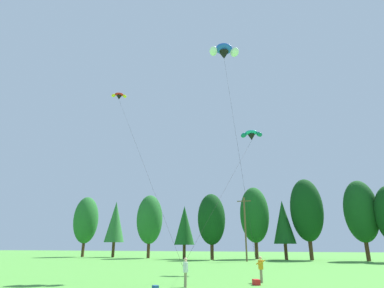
% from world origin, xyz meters
% --- Properties ---
extents(treeline_tree_a, '(5.17, 5.17, 12.47)m').
position_xyz_m(treeline_tree_a, '(-37.23, 58.01, 7.55)').
color(treeline_tree_a, '#472D19').
rests_on(treeline_tree_a, ground_plane).
extents(treeline_tree_b, '(4.08, 4.08, 11.27)m').
position_xyz_m(treeline_tree_b, '(-30.22, 58.24, 7.06)').
color(treeline_tree_b, '#472D19').
rests_on(treeline_tree_b, ground_plane).
extents(treeline_tree_c, '(5.01, 5.01, 11.87)m').
position_xyz_m(treeline_tree_c, '(-21.25, 55.67, 7.19)').
color(treeline_tree_c, '#472D19').
rests_on(treeline_tree_c, ground_plane).
extents(treeline_tree_d, '(3.65, 3.65, 9.33)m').
position_xyz_m(treeline_tree_d, '(-13.58, 54.10, 5.84)').
color(treeline_tree_d, '#472D19').
rests_on(treeline_tree_d, ground_plane).
extents(treeline_tree_e, '(4.81, 4.81, 11.14)m').
position_xyz_m(treeline_tree_e, '(-8.15, 52.71, 6.74)').
color(treeline_tree_e, '#472D19').
rests_on(treeline_tree_e, ground_plane).
extents(treeline_tree_f, '(5.25, 5.25, 12.77)m').
position_xyz_m(treeline_tree_f, '(-1.08, 57.48, 7.73)').
color(treeline_tree_f, '#472D19').
rests_on(treeline_tree_f, ground_plane).
extents(treeline_tree_g, '(3.80, 3.80, 9.99)m').
position_xyz_m(treeline_tree_g, '(3.97, 56.31, 6.25)').
color(treeline_tree_g, '#472D19').
rests_on(treeline_tree_g, ground_plane).
extents(treeline_tree_h, '(5.47, 5.47, 13.58)m').
position_xyz_m(treeline_tree_h, '(8.02, 56.11, 8.22)').
color(treeline_tree_h, '#472D19').
rests_on(treeline_tree_h, ground_plane).
extents(treeline_tree_i, '(5.22, 5.22, 12.66)m').
position_xyz_m(treeline_tree_i, '(16.29, 54.96, 7.66)').
color(treeline_tree_i, '#472D19').
rests_on(treeline_tree_i, ground_plane).
extents(utility_pole, '(2.20, 0.26, 9.75)m').
position_xyz_m(utility_pole, '(-1.83, 48.73, 5.14)').
color(utility_pole, brown).
rests_on(utility_pole, ground_plane).
extents(kite_flyer_near, '(0.45, 0.59, 1.69)m').
position_xyz_m(kite_flyer_near, '(-1.76, 17.03, 0.99)').
color(kite_flyer_near, gray).
rests_on(kite_flyer_near, ground_plane).
extents(kite_flyer_mid, '(0.69, 0.71, 1.69)m').
position_xyz_m(kite_flyer_mid, '(2.48, 20.80, 1.00)').
color(kite_flyer_mid, gray).
rests_on(kite_flyer_mid, ground_plane).
extents(parafoil_kite_high_red_yellow, '(15.96, 16.90, 21.88)m').
position_xyz_m(parafoil_kite_high_red_yellow, '(-16.76, 33.11, 22.47)').
color(parafoil_kite_high_red_yellow, red).
extents(parafoil_kite_mid_blue_white, '(4.73, 9.10, 23.25)m').
position_xyz_m(parafoil_kite_mid_blue_white, '(-0.84, 28.65, 23.87)').
color(parafoil_kite_mid_blue_white, blue).
extents(parafoil_kite_far_teal, '(4.72, 15.08, 13.75)m').
position_xyz_m(parafoil_kite_far_teal, '(1.47, 31.51, 14.32)').
color(parafoil_kite_far_teal, teal).
extents(picnic_cooler, '(0.57, 0.63, 0.34)m').
position_xyz_m(picnic_cooler, '(2.25, 19.40, 0.17)').
color(picnic_cooler, red).
rests_on(picnic_cooler, ground_plane).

